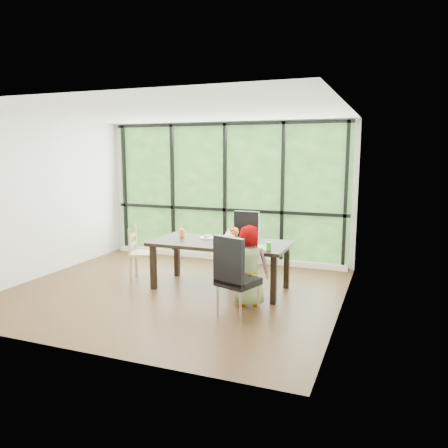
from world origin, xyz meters
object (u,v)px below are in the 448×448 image
Objects in this scene: plate_near at (252,247)px; orange_cup at (182,233)px; chair_end_beech at (143,253)px; child_toddler at (233,253)px; dining_table at (220,265)px; plate_far at (207,238)px; child_older at (248,265)px; green_cup at (269,246)px; tissue_box at (228,240)px; chair_interior_leather at (238,276)px; chair_window_leather at (243,243)px.

plate_near is 2.00× the size of orange_cup.
chair_end_beech reaches higher than child_toddler.
dining_table is 0.53m from plate_far.
chair_end_beech is at bearing -35.70° from child_older.
chair_end_beech is 3.63× the size of plate_near.
plate_far is at bearing -96.83° from chair_end_beech.
orange_cup is 1.68m from green_cup.
child_older is 7.31× the size of tissue_box.
tissue_box is (-0.41, 0.11, 0.06)m from plate_near.
dining_table is at bearing -107.17° from chair_end_beech.
plate_near is 1.59× the size of tissue_box.
green_cup is (0.86, -0.90, 0.37)m from child_toddler.
dining_table is 13.68× the size of tissue_box.
dining_table is at bearing -38.21° from chair_interior_leather.
orange_cup is at bearing -128.92° from child_toddler.
tissue_box is at bearing -82.81° from chair_window_leather.
chair_end_beech is 1.02× the size of child_toddler.
child_older is at bearing -131.09° from green_cup.
chair_end_beech is 7.81× the size of green_cup.
green_cup is at bearing -114.75° from chair_end_beech.
child_toddler reaches higher than green_cup.
orange_cup is 0.80× the size of tissue_box.
chair_window_leather is at bearing -89.33° from child_older.
child_older reaches higher than green_cup.
plate_far is at bearing -105.93° from child_toddler.
dining_table is at bearing -61.93° from child_older.
chair_end_beech is 5.79× the size of tissue_box.
tissue_box is at bearing -112.11° from chair_end_beech.
chair_interior_leather is 4.36× the size of plate_near.
dining_table is 1.97× the size of chair_window_leather.
chair_end_beech reaches higher than plate_near.
chair_end_beech is (-2.04, 1.00, -0.09)m from chair_interior_leather.
chair_window_leather is at bearing 122.36° from green_cup.
child_toddler is (1.39, 0.60, -0.01)m from chair_end_beech.
chair_window_leather is 6.94× the size of tissue_box.
green_cup reaches higher than plate_far.
chair_interior_leather is 4.33× the size of plate_far.
chair_window_leather is at bearing 66.74° from plate_far.
plate_far is 0.45m from orange_cup.
child_toddler is 1.30m from green_cup.
plate_near is at bearing -26.11° from plate_far.
child_older is at bearing -43.69° from tissue_box.
chair_window_leather is at bearing 106.24° from child_toddler.
green_cup is at bearing -151.25° from child_older.
child_older is 0.66m from tissue_box.
chair_end_beech is 7.27× the size of orange_cup.
chair_interior_leather is 1.02m from tissue_box.
child_toddler is 0.60m from plate_far.
chair_interior_leather is 0.79m from plate_near.
plate_near reaches higher than dining_table.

